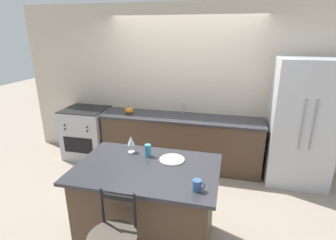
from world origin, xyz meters
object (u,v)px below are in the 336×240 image
object	(u,v)px
oven_range	(87,132)
pumpkin_decoration	(129,110)
refrigerator	(301,123)
dinner_plate	(172,159)
wine_glass	(131,141)
coffee_mug	(197,185)
tumbler_cup	(148,150)

from	to	relation	value
oven_range	pumpkin_decoration	world-z (taller)	pumpkin_decoration
refrigerator	dinner_plate	distance (m)	2.25
wine_glass	coffee_mug	world-z (taller)	wine_glass
dinner_plate	wine_glass	bearing A→B (deg)	170.42
refrigerator	pumpkin_decoration	size ratio (longest dim) A/B	12.76
refrigerator	wine_glass	xyz separation A→B (m)	(-2.10, -1.49, 0.12)
tumbler_cup	coffee_mug	bearing A→B (deg)	-40.56
oven_range	refrigerator	bearing A→B (deg)	-0.38
wine_glass	coffee_mug	distance (m)	1.02
refrigerator	oven_range	size ratio (longest dim) A/B	2.07
wine_glass	pumpkin_decoration	world-z (taller)	wine_glass
dinner_plate	coffee_mug	xyz separation A→B (m)	(0.34, -0.50, 0.04)
oven_range	pumpkin_decoration	bearing A→B (deg)	-0.60
dinner_plate	coffee_mug	bearing A→B (deg)	-55.86
oven_range	wine_glass	xyz separation A→B (m)	(1.49, -1.52, 0.62)
oven_range	tumbler_cup	size ratio (longest dim) A/B	6.80
tumbler_cup	pumpkin_decoration	world-z (taller)	tumbler_cup
pumpkin_decoration	oven_range	bearing A→B (deg)	179.40
oven_range	dinner_plate	xyz separation A→B (m)	(1.99, -1.60, 0.49)
tumbler_cup	pumpkin_decoration	bearing A→B (deg)	118.46
tumbler_cup	oven_range	bearing A→B (deg)	137.36
refrigerator	pumpkin_decoration	world-z (taller)	refrigerator
tumbler_cup	dinner_plate	bearing A→B (deg)	-6.61
dinner_plate	wine_glass	distance (m)	0.52
oven_range	coffee_mug	xyz separation A→B (m)	(2.32, -2.10, 0.53)
pumpkin_decoration	dinner_plate	bearing A→B (deg)	-54.71
wine_glass	coffee_mug	size ratio (longest dim) A/B	1.73
refrigerator	coffee_mug	distance (m)	2.43
dinner_plate	pumpkin_decoration	distance (m)	1.95
wine_glass	pumpkin_decoration	xyz separation A→B (m)	(-0.63, 1.51, -0.12)
coffee_mug	wine_glass	bearing A→B (deg)	145.13
tumbler_cup	refrigerator	bearing A→B (deg)	39.29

